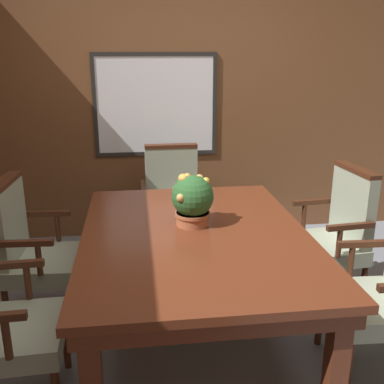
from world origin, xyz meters
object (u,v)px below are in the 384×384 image
Objects in this scene: dining_table at (195,246)px; chair_head_far at (173,200)px; potted_plant at (192,199)px; chair_right_far at (335,231)px; chair_left_far at (32,247)px.

chair_head_far reaches higher than dining_table.
dining_table is at bearing -89.77° from chair_head_far.
chair_head_far is 3.06× the size of potted_plant.
chair_head_far is 1.00× the size of chair_right_far.
chair_head_far is (-0.02, 1.28, -0.13)m from dining_table.
chair_left_far is at bearing 164.99° from potted_plant.
potted_plant is at bearing -89.69° from chair_head_far.
chair_left_far is (-1.03, 0.40, -0.13)m from dining_table.
dining_table is 1.82× the size of chair_left_far.
chair_right_far reaches higher than dining_table.
chair_left_far is 1.13m from potted_plant.
chair_left_far is 3.06× the size of potted_plant.
potted_plant is (1.03, -0.28, 0.38)m from chair_left_far.
dining_table is 1.82× the size of chair_head_far.
dining_table is 1.82× the size of chair_right_far.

